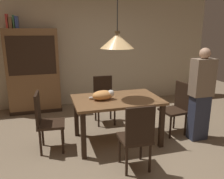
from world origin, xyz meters
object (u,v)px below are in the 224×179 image
object	(u,v)px
hutch_bookcase	(34,73)
book_blue_wide	(17,22)
chair_far_back	(104,97)
dining_table	(117,104)
cat_sleeping	(103,95)
pendant_lamp	(117,41)
chair_near_front	(137,135)
chair_left_side	(46,119)
book_brown_thick	(11,23)
book_red_tall	(7,21)
book_green_slim	(14,22)
person_standing	(201,95)
chair_right_side	(177,106)

from	to	relation	value
hutch_bookcase	book_blue_wide	distance (m)	1.11
chair_far_back	dining_table	bearing A→B (deg)	-90.15
cat_sleeping	pendant_lamp	xyz separation A→B (m)	(0.22, 0.00, 0.84)
chair_near_front	chair_far_back	bearing A→B (deg)	89.86
pendant_lamp	chair_near_front	bearing A→B (deg)	-90.13
chair_left_side	cat_sleeping	xyz separation A→B (m)	(0.90, -0.01, 0.32)
pendant_lamp	book_brown_thick	bearing A→B (deg)	131.37
dining_table	book_brown_thick	bearing A→B (deg)	131.37
book_red_tall	book_green_slim	xyz separation A→B (m)	(0.13, 0.00, -0.01)
cat_sleeping	book_blue_wide	xyz separation A→B (m)	(-1.36, 1.93, 1.14)
chair_far_back	chair_left_side	xyz separation A→B (m)	(-1.13, -0.87, 0.00)
pendant_lamp	book_red_tall	size ratio (longest dim) A/B	4.64
chair_left_side	chair_near_front	xyz separation A→B (m)	(1.13, -0.89, 0.00)
dining_table	person_standing	size ratio (longest dim) A/B	0.90
chair_left_side	book_brown_thick	size ratio (longest dim) A/B	3.88
cat_sleeping	person_standing	size ratio (longest dim) A/B	0.25
chair_right_side	book_blue_wide	distance (m)	3.63
hutch_bookcase	book_green_slim	world-z (taller)	book_green_slim
dining_table	book_red_tall	size ratio (longest dim) A/B	5.00
chair_near_front	cat_sleeping	bearing A→B (deg)	104.17
chair_far_back	chair_left_side	size ratio (longest dim) A/B	1.00
person_standing	book_green_slim	bearing A→B (deg)	143.39
book_green_slim	book_blue_wide	size ratio (longest dim) A/B	1.08
chair_near_front	person_standing	size ratio (longest dim) A/B	0.60
chair_right_side	dining_table	bearing A→B (deg)	-179.55
chair_far_back	cat_sleeping	world-z (taller)	chair_far_back
chair_right_side	book_green_slim	bearing A→B (deg)	145.22
chair_far_back	book_blue_wide	size ratio (longest dim) A/B	3.88
dining_table	chair_near_front	distance (m)	0.89
book_green_slim	chair_far_back	bearing A→B (deg)	-32.67
chair_right_side	book_brown_thick	bearing A→B (deg)	145.80
chair_left_side	chair_near_front	distance (m)	1.43
hutch_bookcase	book_green_slim	size ratio (longest dim) A/B	7.12
chair_left_side	book_green_slim	size ratio (longest dim) A/B	3.58
book_blue_wide	chair_left_side	bearing A→B (deg)	-76.69
hutch_bookcase	book_green_slim	bearing A→B (deg)	179.72
chair_far_back	chair_near_front	size ratio (longest dim) A/B	1.00
chair_near_front	book_brown_thick	world-z (taller)	book_brown_thick
chair_left_side	person_standing	world-z (taller)	person_standing
chair_far_back	book_red_tall	size ratio (longest dim) A/B	3.32
dining_table	person_standing	bearing A→B (deg)	-12.35
dining_table	hutch_bookcase	size ratio (longest dim) A/B	0.76
chair_far_back	person_standing	bearing A→B (deg)	-40.89
chair_left_side	pendant_lamp	world-z (taller)	pendant_lamp
chair_right_side	hutch_bookcase	distance (m)	3.15
book_brown_thick	book_green_slim	world-z (taller)	book_green_slim
chair_right_side	book_blue_wide	xyz separation A→B (m)	(-2.71, 1.92, 1.46)
dining_table	hutch_bookcase	world-z (taller)	hutch_bookcase
hutch_bookcase	cat_sleeping	bearing A→B (deg)	-60.00
pendant_lamp	book_blue_wide	size ratio (longest dim) A/B	5.42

